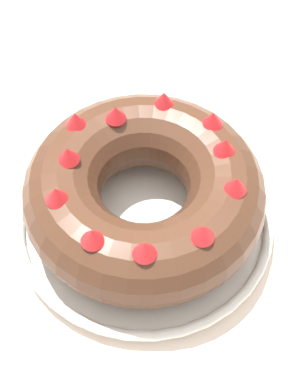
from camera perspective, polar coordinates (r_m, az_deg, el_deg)
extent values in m
cube|color=beige|center=(0.66, 2.72, -5.28)|extent=(1.48, 1.12, 0.03)
cylinder|color=white|center=(0.66, 0.00, -3.07)|extent=(0.30, 0.30, 0.01)
torus|color=white|center=(0.65, 0.00, -2.58)|extent=(0.31, 0.31, 0.01)
torus|color=#4C2D1E|center=(0.61, 0.00, 0.00)|extent=(0.28, 0.28, 0.09)
cone|color=red|center=(0.63, 2.13, 9.93)|extent=(0.03, 0.03, 0.02)
cone|color=red|center=(0.61, -3.06, 8.43)|extent=(0.03, 0.03, 0.02)
cone|color=red|center=(0.61, -7.32, 7.70)|extent=(0.03, 0.03, 0.02)
cone|color=red|center=(0.58, -8.15, 4.00)|extent=(0.03, 0.03, 0.02)
cone|color=red|center=(0.55, -9.39, -0.23)|extent=(0.03, 0.03, 0.02)
cone|color=red|center=(0.52, -5.54, -4.67)|extent=(0.03, 0.03, 0.02)
cone|color=red|center=(0.51, 0.07, -6.08)|extent=(0.03, 0.03, 0.02)
cone|color=red|center=(0.52, 6.31, -4.25)|extent=(0.03, 0.03, 0.02)
cone|color=red|center=(0.56, 9.81, 0.82)|extent=(0.03, 0.03, 0.02)
cone|color=red|center=(0.59, 8.66, 4.93)|extent=(0.03, 0.03, 0.02)
cone|color=red|center=(0.61, 7.34, 7.78)|extent=(0.02, 0.02, 0.02)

